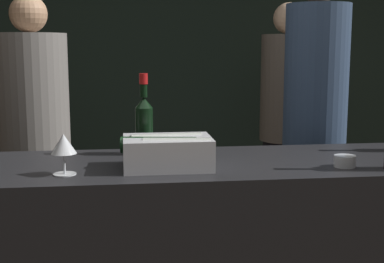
{
  "coord_description": "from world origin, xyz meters",
  "views": [
    {
      "loc": [
        -0.26,
        -1.77,
        1.42
      ],
      "look_at": [
        0.0,
        0.35,
        1.08
      ],
      "focal_mm": 50.0,
      "sensor_mm": 36.0,
      "label": 1
    }
  ],
  "objects": [
    {
      "name": "wall_back_chalkboard",
      "position": [
        0.0,
        2.41,
        1.4
      ],
      "size": [
        6.4,
        0.06,
        2.8
      ],
      "color": "black",
      "rests_on": "ground_plane"
    },
    {
      "name": "ice_bin_with_bottles",
      "position": [
        -0.11,
        0.23,
        1.02
      ],
      "size": [
        0.35,
        0.23,
        0.13
      ],
      "color": "silver",
      "rests_on": "bar_counter"
    },
    {
      "name": "person_blond_tee",
      "position": [
        0.72,
        0.91,
        1.04
      ],
      "size": [
        0.33,
        0.33,
        1.84
      ],
      "rotation": [
        0.0,
        0.0,
        -0.86
      ],
      "color": "black",
      "rests_on": "ground_plane"
    },
    {
      "name": "person_in_hoodie",
      "position": [
        -0.79,
        1.35,
        0.94
      ],
      "size": [
        0.41,
        0.41,
        1.7
      ],
      "rotation": [
        0.0,
        0.0,
        0.76
      ],
      "color": "black",
      "rests_on": "ground_plane"
    },
    {
      "name": "red_wine_bottle_burgundy",
      "position": [
        -0.19,
        0.51,
        1.1
      ],
      "size": [
        0.08,
        0.08,
        0.35
      ],
      "color": "black",
      "rests_on": "bar_counter"
    },
    {
      "name": "person_grey_polo",
      "position": [
        0.83,
        1.75,
        0.95
      ],
      "size": [
        0.36,
        0.36,
        1.71
      ],
      "rotation": [
        0.0,
        0.0,
        -3.03
      ],
      "color": "black",
      "rests_on": "ground_plane"
    },
    {
      "name": "wine_glass",
      "position": [
        -0.49,
        0.17,
        1.06
      ],
      "size": [
        0.09,
        0.09,
        0.15
      ],
      "color": "silver",
      "rests_on": "bar_counter"
    },
    {
      "name": "candle_votive",
      "position": [
        0.57,
        0.16,
        0.98
      ],
      "size": [
        0.08,
        0.08,
        0.05
      ],
      "color": "silver",
      "rests_on": "bar_counter"
    }
  ]
}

